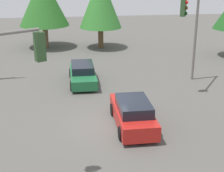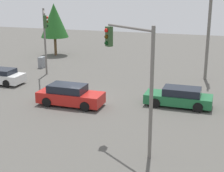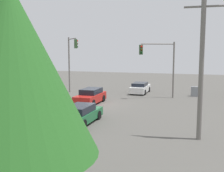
{
  "view_description": "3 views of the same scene",
  "coord_description": "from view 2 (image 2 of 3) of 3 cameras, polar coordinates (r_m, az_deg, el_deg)",
  "views": [
    {
      "loc": [
        1.98,
        16.44,
        8.2
      ],
      "look_at": [
        -0.57,
        -2.22,
        1.43
      ],
      "focal_mm": 55.0,
      "sensor_mm": 36.0,
      "label": 1
    },
    {
      "loc": [
        -22.51,
        -9.97,
        8.17
      ],
      "look_at": [
        0.76,
        -2.23,
        1.07
      ],
      "focal_mm": 55.0,
      "sensor_mm": 36.0,
      "label": 2
    },
    {
      "loc": [
        9.22,
        -25.7,
        5.34
      ],
      "look_at": [
        1.28,
        -0.89,
        2.02
      ],
      "focal_mm": 45.0,
      "sensor_mm": 36.0,
      "label": 3
    }
  ],
  "objects": [
    {
      "name": "tree_left",
      "position": [
        42.83,
        -9.58,
        10.68
      ],
      "size": [
        3.36,
        3.36,
        6.29
      ],
      "color": "brown",
      "rests_on": "ground_plane"
    },
    {
      "name": "utility_pole_tall",
      "position": [
        31.91,
        15.84,
        9.84
      ],
      "size": [
        2.2,
        0.28,
        9.42
      ],
      "color": "slate",
      "rests_on": "ground_plane"
    },
    {
      "name": "traffic_signal_cross",
      "position": [
        17.02,
        3.52,
        3.43
      ],
      "size": [
        2.34,
        3.12,
        6.5
      ],
      "rotation": [
        0.0,
        0.0,
        0.94
      ],
      "color": "slate",
      "rests_on": "ground_plane"
    },
    {
      "name": "sedan_green",
      "position": [
        24.73,
        11.09,
        -1.83
      ],
      "size": [
        1.89,
        4.69,
        1.37
      ],
      "color": "#1E6638",
      "rests_on": "ground_plane"
    },
    {
      "name": "electrical_cabinet",
      "position": [
        36.75,
        -11.54,
        3.89
      ],
      "size": [
        0.91,
        0.5,
        1.14
      ],
      "primitive_type": "cube",
      "color": "gray",
      "rests_on": "ground_plane"
    },
    {
      "name": "sedan_red",
      "position": [
        24.64,
        -7.0,
        -1.55
      ],
      "size": [
        1.94,
        4.69,
        1.51
      ],
      "rotation": [
        0.0,
        0.0,
        3.14
      ],
      "color": "red",
      "rests_on": "ground_plane"
    },
    {
      "name": "ground_plane",
      "position": [
        25.94,
        -5.23,
        -2.28
      ],
      "size": [
        80.0,
        80.0,
        0.0
      ],
      "primitive_type": "plane",
      "color": "#54514C"
    },
    {
      "name": "traffic_signal_main",
      "position": [
        31.67,
        -11.07,
        8.86
      ],
      "size": [
        3.63,
        2.32,
        6.28
      ],
      "rotation": [
        0.0,
        0.0,
        3.68
      ],
      "color": "slate",
      "rests_on": "ground_plane"
    }
  ]
}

